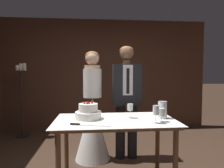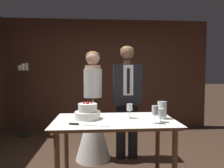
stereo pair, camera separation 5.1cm
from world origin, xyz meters
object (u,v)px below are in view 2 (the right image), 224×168
object	(u,v)px
wine_glass_middle	(130,108)
bride	(93,120)
cake_knife	(81,124)
wine_glass_near	(161,113)
groom	(127,95)
hurricane_candle	(162,110)
cake_table	(115,128)
candle_stand	(24,99)
wine_glass_far	(155,111)
tiered_cake	(88,112)

from	to	relation	value
wine_glass_middle	bride	xyz separation A→B (m)	(-0.45, 0.77, -0.32)
cake_knife	bride	size ratio (longest dim) A/B	0.25
wine_glass_near	bride	size ratio (longest dim) A/B	0.09
wine_glass_middle	groom	bearing A→B (deg)	83.83
hurricane_candle	cake_knife	bearing A→B (deg)	-166.04
cake_table	cake_knife	bearing A→B (deg)	-148.65
groom	candle_stand	world-z (taller)	groom
candle_stand	wine_glass_near	bearing A→B (deg)	-44.93
bride	candle_stand	distance (m)	1.94
cake_table	wine_glass_far	size ratio (longest dim) A/B	7.23
bride	groom	size ratio (longest dim) A/B	0.95
wine_glass_far	hurricane_candle	distance (m)	0.26
cake_knife	candle_stand	world-z (taller)	candle_stand
cake_knife	hurricane_candle	bearing A→B (deg)	28.07
wine_glass_far	groom	xyz separation A→B (m)	(-0.14, 1.03, 0.05)
tiered_cake	groom	bearing A→B (deg)	53.26
hurricane_candle	candle_stand	distance (m)	3.09
tiered_cake	wine_glass_far	size ratio (longest dim) A/B	1.58
cake_table	wine_glass_far	distance (m)	0.52
wine_glass_near	wine_glass_middle	bearing A→B (deg)	145.18
wine_glass_near	wine_glass_middle	distance (m)	0.37
candle_stand	cake_table	bearing A→B (deg)	-49.88
wine_glass_middle	groom	size ratio (longest dim) A/B	0.10
groom	bride	bearing A→B (deg)	179.95
wine_glass_near	bride	xyz separation A→B (m)	(-0.75, 0.98, -0.29)
tiered_cake	candle_stand	distance (m)	2.47
bride	groom	world-z (taller)	groom
cake_table	wine_glass_middle	bearing A→B (deg)	17.54
wine_glass_near	cake_table	bearing A→B (deg)	162.37
tiered_cake	wine_glass_far	bearing A→B (deg)	-20.28
cake_table	groom	world-z (taller)	groom
candle_stand	tiered_cake	bearing A→B (deg)	-54.48
cake_table	hurricane_candle	bearing A→B (deg)	0.80
hurricane_candle	bride	xyz separation A→B (m)	(-0.82, 0.82, -0.29)
wine_glass_far	wine_glass_middle	bearing A→B (deg)	130.72
hurricane_candle	bride	distance (m)	1.19
hurricane_candle	cake_table	bearing A→B (deg)	-179.20
cake_knife	cake_table	bearing A→B (deg)	45.46
cake_knife	groom	bearing A→B (deg)	73.23
wine_glass_far	bride	world-z (taller)	bride
groom	wine_glass_middle	bearing A→B (deg)	-96.17
wine_glass_far	cake_table	bearing A→B (deg)	153.15
tiered_cake	groom	distance (m)	0.96
cake_knife	groom	xyz separation A→B (m)	(0.63, 1.05, 0.18)
tiered_cake	wine_glass_near	size ratio (longest dim) A/B	2.04
cake_table	hurricane_candle	world-z (taller)	hurricane_candle
wine_glass_far	hurricane_candle	world-z (taller)	hurricane_candle
cake_table	wine_glass_far	xyz separation A→B (m)	(0.41, -0.21, 0.24)
wine_glass_near	wine_glass_far	distance (m)	0.10
tiered_cake	groom	xyz separation A→B (m)	(0.57, 0.77, 0.11)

